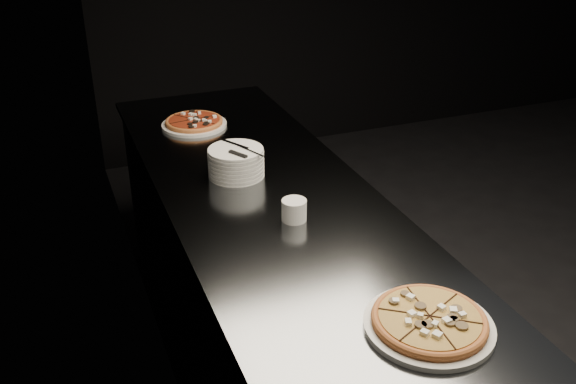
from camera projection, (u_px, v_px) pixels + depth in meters
name	position (u px, v px, depth m)	size (l,w,h in m)	color
wall_left	(155.00, 76.00, 1.94)	(0.02, 5.00, 2.80)	black
counter	(273.00, 301.00, 2.48)	(0.74, 2.44, 0.92)	slate
pizza_mushroom	(429.00, 322.00, 1.62)	(0.39, 0.39, 0.04)	silver
pizza_tomato	(194.00, 122.00, 2.87)	(0.29, 0.29, 0.03)	silver
plate_stack	(236.00, 162.00, 2.40)	(0.21, 0.21, 0.11)	silver
cutlery	(239.00, 150.00, 2.36)	(0.09, 0.22, 0.01)	#B6B8BD
ramekin	(294.00, 210.00, 2.10)	(0.08, 0.08, 0.07)	silver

